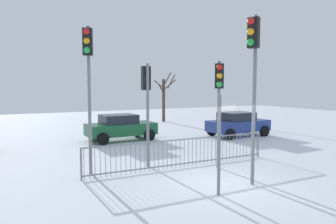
% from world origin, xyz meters
% --- Properties ---
extents(ground_plane, '(60.00, 60.00, 0.00)m').
position_xyz_m(ground_plane, '(0.00, 0.00, 0.00)').
color(ground_plane, white).
extents(traffic_light_foreground_left, '(0.52, 0.41, 5.19)m').
position_xyz_m(traffic_light_foreground_left, '(0.78, -0.59, 3.78)').
color(traffic_light_foreground_left, slate).
rests_on(traffic_light_foreground_left, ground).
extents(traffic_light_foreground_right, '(0.32, 0.57, 3.91)m').
position_xyz_m(traffic_light_foreground_right, '(-1.13, 3.13, 2.87)').
color(traffic_light_foreground_right, slate).
rests_on(traffic_light_foreground_right, ground).
extents(traffic_light_mid_right, '(0.38, 0.54, 5.09)m').
position_xyz_m(traffic_light_mid_right, '(-3.37, 2.84, 3.71)').
color(traffic_light_mid_right, slate).
rests_on(traffic_light_mid_right, ground).
extents(traffic_light_rear_right, '(0.43, 0.50, 3.97)m').
position_xyz_m(traffic_light_rear_right, '(1.05, 1.48, 2.91)').
color(traffic_light_rear_right, slate).
rests_on(traffic_light_rear_right, ground).
extents(direction_sign_post, '(0.77, 0.27, 2.83)m').
position_xyz_m(direction_sign_post, '(-0.56, -0.83, 1.60)').
color(direction_sign_post, slate).
rests_on(direction_sign_post, ground).
extents(pedestrian_guard_railing, '(7.62, 0.07, 1.07)m').
position_xyz_m(pedestrian_guard_railing, '(-0.00, 2.34, 0.55)').
color(pedestrian_guard_railing, slate).
rests_on(pedestrian_guard_railing, ground).
extents(car_green_near, '(3.88, 2.08, 1.47)m').
position_xyz_m(car_green_near, '(-0.21, 9.01, 0.77)').
color(car_green_near, '#195933').
rests_on(car_green_near, ground).
extents(car_blue_mid, '(3.86, 2.05, 1.47)m').
position_xyz_m(car_blue_mid, '(6.68, 7.25, 0.77)').
color(car_blue_mid, navy).
rests_on(car_blue_mid, ground).
extents(street_lamp, '(0.36, 0.36, 6.78)m').
position_xyz_m(street_lamp, '(10.31, 9.76, 4.15)').
color(street_lamp, slate).
rests_on(street_lamp, ground).
extents(bare_tree_left, '(1.65, 1.68, 4.22)m').
position_xyz_m(bare_tree_left, '(6.21, 16.46, 2.11)').
color(bare_tree_left, '#473828').
rests_on(bare_tree_left, ground).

